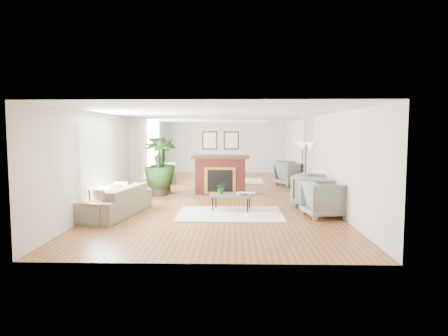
{
  "coord_description": "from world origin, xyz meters",
  "views": [
    {
      "loc": [
        0.44,
        -9.46,
        2.02
      ],
      "look_at": [
        0.19,
        0.6,
        1.11
      ],
      "focal_mm": 32.0,
      "sensor_mm": 36.0,
      "label": 1
    }
  ],
  "objects_px": {
    "potted_ficus": "(158,164)",
    "floor_lamp": "(306,150)",
    "coffee_table": "(231,196)",
    "sofa": "(115,201)",
    "armchair_back": "(314,190)",
    "fireplace": "(220,175)",
    "armchair_front": "(325,199)",
    "side_table": "(98,206)"
  },
  "relations": [
    {
      "from": "sofa",
      "to": "armchair_front",
      "type": "relative_size",
      "value": 2.6
    },
    {
      "from": "sofa",
      "to": "side_table",
      "type": "height_order",
      "value": "sofa"
    },
    {
      "from": "coffee_table",
      "to": "side_table",
      "type": "height_order",
      "value": "side_table"
    },
    {
      "from": "side_table",
      "to": "floor_lamp",
      "type": "height_order",
      "value": "floor_lamp"
    },
    {
      "from": "coffee_table",
      "to": "side_table",
      "type": "xyz_separation_m",
      "value": [
        -2.89,
        -1.65,
        0.03
      ]
    },
    {
      "from": "armchair_back",
      "to": "potted_ficus",
      "type": "xyz_separation_m",
      "value": [
        -4.56,
        1.8,
        0.55
      ]
    },
    {
      "from": "fireplace",
      "to": "coffee_table",
      "type": "distance_m",
      "value": 2.65
    },
    {
      "from": "floor_lamp",
      "to": "coffee_table",
      "type": "bearing_deg",
      "value": -133.47
    },
    {
      "from": "sofa",
      "to": "armchair_back",
      "type": "height_order",
      "value": "armchair_back"
    },
    {
      "from": "coffee_table",
      "to": "sofa",
      "type": "relative_size",
      "value": 0.47
    },
    {
      "from": "coffee_table",
      "to": "armchair_front",
      "type": "relative_size",
      "value": 1.21
    },
    {
      "from": "side_table",
      "to": "potted_ficus",
      "type": "xyz_separation_m",
      "value": [
        0.55,
        4.11,
        0.57
      ]
    },
    {
      "from": "floor_lamp",
      "to": "potted_ficus",
      "type": "bearing_deg",
      "value": -180.0
    },
    {
      "from": "fireplace",
      "to": "sofa",
      "type": "xyz_separation_m",
      "value": [
        -2.45,
        -3.24,
        -0.3
      ]
    },
    {
      "from": "armchair_front",
      "to": "floor_lamp",
      "type": "distance_m",
      "value": 3.32
    },
    {
      "from": "armchair_front",
      "to": "fireplace",
      "type": "bearing_deg",
      "value": 28.76
    },
    {
      "from": "sofa",
      "to": "armchair_front",
      "type": "distance_m",
      "value": 5.05
    },
    {
      "from": "potted_ficus",
      "to": "fireplace",
      "type": "bearing_deg",
      "value": 4.63
    },
    {
      "from": "coffee_table",
      "to": "floor_lamp",
      "type": "bearing_deg",
      "value": 46.53
    },
    {
      "from": "coffee_table",
      "to": "sofa",
      "type": "bearing_deg",
      "value": -167.57
    },
    {
      "from": "armchair_back",
      "to": "side_table",
      "type": "xyz_separation_m",
      "value": [
        -5.11,
        -2.31,
        -0.02
      ]
    },
    {
      "from": "fireplace",
      "to": "armchair_back",
      "type": "bearing_deg",
      "value": -36.96
    },
    {
      "from": "side_table",
      "to": "potted_ficus",
      "type": "bearing_deg",
      "value": 82.37
    },
    {
      "from": "armchair_back",
      "to": "floor_lamp",
      "type": "relative_size",
      "value": 0.58
    },
    {
      "from": "coffee_table",
      "to": "armchair_back",
      "type": "distance_m",
      "value": 2.32
    },
    {
      "from": "coffee_table",
      "to": "potted_ficus",
      "type": "xyz_separation_m",
      "value": [
        -2.34,
        2.46,
        0.61
      ]
    },
    {
      "from": "potted_ficus",
      "to": "floor_lamp",
      "type": "bearing_deg",
      "value": 0.0
    },
    {
      "from": "sofa",
      "to": "floor_lamp",
      "type": "distance_m",
      "value": 6.1
    },
    {
      "from": "fireplace",
      "to": "side_table",
      "type": "distance_m",
      "value": 4.96
    },
    {
      "from": "fireplace",
      "to": "coffee_table",
      "type": "height_order",
      "value": "fireplace"
    },
    {
      "from": "sofa",
      "to": "armchair_back",
      "type": "distance_m",
      "value": 5.21
    },
    {
      "from": "sofa",
      "to": "floor_lamp",
      "type": "xyz_separation_m",
      "value": [
        5.15,
        3.08,
        1.1
      ]
    },
    {
      "from": "sofa",
      "to": "floor_lamp",
      "type": "height_order",
      "value": "floor_lamp"
    },
    {
      "from": "coffee_table",
      "to": "armchair_back",
      "type": "height_order",
      "value": "armchair_back"
    },
    {
      "from": "armchair_back",
      "to": "sofa",
      "type": "bearing_deg",
      "value": 131.3
    },
    {
      "from": "armchair_front",
      "to": "side_table",
      "type": "height_order",
      "value": "armchair_front"
    },
    {
      "from": "potted_ficus",
      "to": "sofa",
      "type": "bearing_deg",
      "value": -98.99
    },
    {
      "from": "sofa",
      "to": "fireplace",
      "type": "bearing_deg",
      "value": 152.15
    },
    {
      "from": "armchair_back",
      "to": "potted_ficus",
      "type": "distance_m",
      "value": 4.94
    },
    {
      "from": "coffee_table",
      "to": "sofa",
      "type": "distance_m",
      "value": 2.89
    },
    {
      "from": "potted_ficus",
      "to": "floor_lamp",
      "type": "height_order",
      "value": "potted_ficus"
    },
    {
      "from": "armchair_front",
      "to": "floor_lamp",
      "type": "xyz_separation_m",
      "value": [
        0.1,
        3.15,
        1.03
      ]
    }
  ]
}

